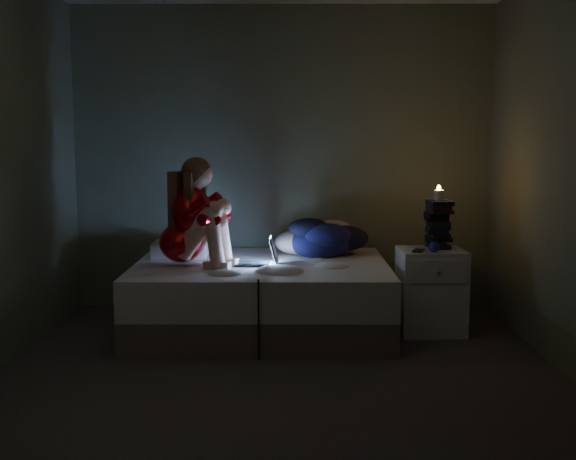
{
  "coord_description": "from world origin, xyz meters",
  "views": [
    {
      "loc": [
        0.07,
        -4.31,
        1.52
      ],
      "look_at": [
        0.05,
        1.0,
        0.8
      ],
      "focal_mm": 44.59,
      "sensor_mm": 36.0,
      "label": 1
    }
  ],
  "objects_px": {
    "phone": "(418,250)",
    "nightstand": "(431,291)",
    "bed": "(262,297)",
    "laptop": "(256,250)",
    "candle": "(439,198)",
    "woman": "(181,211)"
  },
  "relations": [
    {
      "from": "bed",
      "to": "candle",
      "type": "height_order",
      "value": "candle"
    },
    {
      "from": "woman",
      "to": "nightstand",
      "type": "height_order",
      "value": "woman"
    },
    {
      "from": "laptop",
      "to": "candle",
      "type": "distance_m",
      "value": 1.45
    },
    {
      "from": "bed",
      "to": "candle",
      "type": "xyz_separation_m",
      "value": [
        1.36,
        0.02,
        0.77
      ]
    },
    {
      "from": "nightstand",
      "to": "phone",
      "type": "relative_size",
      "value": 4.61
    },
    {
      "from": "woman",
      "to": "laptop",
      "type": "height_order",
      "value": "woman"
    },
    {
      "from": "woman",
      "to": "nightstand",
      "type": "relative_size",
      "value": 1.28
    },
    {
      "from": "candle",
      "to": "nightstand",
      "type": "bearing_deg",
      "value": -125.71
    },
    {
      "from": "nightstand",
      "to": "candle",
      "type": "relative_size",
      "value": 8.07
    },
    {
      "from": "woman",
      "to": "candle",
      "type": "bearing_deg",
      "value": 19.91
    },
    {
      "from": "laptop",
      "to": "phone",
      "type": "height_order",
      "value": "laptop"
    },
    {
      "from": "woman",
      "to": "laptop",
      "type": "distance_m",
      "value": 0.63
    },
    {
      "from": "nightstand",
      "to": "phone",
      "type": "bearing_deg",
      "value": -145.81
    },
    {
      "from": "bed",
      "to": "phone",
      "type": "xyz_separation_m",
      "value": [
        1.18,
        -0.14,
        0.39
      ]
    },
    {
      "from": "bed",
      "to": "laptop",
      "type": "height_order",
      "value": "laptop"
    },
    {
      "from": "phone",
      "to": "nightstand",
      "type": "bearing_deg",
      "value": 58.25
    },
    {
      "from": "nightstand",
      "to": "phone",
      "type": "xyz_separation_m",
      "value": [
        -0.12,
        -0.09,
        0.33
      ]
    },
    {
      "from": "bed",
      "to": "laptop",
      "type": "relative_size",
      "value": 6.05
    },
    {
      "from": "woman",
      "to": "candle",
      "type": "relative_size",
      "value": 10.29
    },
    {
      "from": "phone",
      "to": "laptop",
      "type": "bearing_deg",
      "value": -159.78
    },
    {
      "from": "bed",
      "to": "laptop",
      "type": "bearing_deg",
      "value": -111.68
    },
    {
      "from": "nightstand",
      "to": "laptop",
      "type": "bearing_deg",
      "value": -179.91
    }
  ]
}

